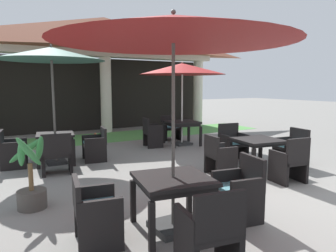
{
  "coord_description": "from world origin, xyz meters",
  "views": [
    {
      "loc": [
        -4.13,
        -3.52,
        1.9
      ],
      "look_at": [
        -0.15,
        3.38,
        0.85
      ],
      "focal_mm": 33.44,
      "sensor_mm": 36.0,
      "label": 1
    }
  ],
  "objects_px": {
    "patio_table_mid_right": "(55,138)",
    "patio_umbrella_mid_right": "(51,55)",
    "patio_table_mid_left": "(258,143)",
    "patio_chair_mid_right_east": "(96,145)",
    "patio_chair_mid_right_south": "(57,155)",
    "patio_chair_mid_left_west": "(219,156)",
    "patio_chair_mid_right_west": "(12,150)",
    "patio_chair_mid_left_east": "(292,148)",
    "patio_chair_mid_left_south": "(290,162)",
    "patio_chair_mid_left_north": "(232,144)",
    "patio_chair_near_foreground_west": "(152,133)",
    "patio_table_near_foreground": "(182,124)",
    "potted_palm_left_edge": "(31,186)",
    "patio_umbrella_near_foreground": "(182,70)",
    "patio_chair_near_foreground_north": "(170,128)",
    "patio_table_far_back": "(173,184)",
    "patio_chair_far_back_east": "(239,191)",
    "patio_chair_far_back_south": "(210,233)",
    "patio_chair_far_back_west": "(95,212)",
    "patio_umbrella_far_back": "(173,31)",
    "terracotta_urn": "(95,141)"
  },
  "relations": [
    {
      "from": "patio_table_mid_right",
      "to": "patio_umbrella_mid_right",
      "type": "bearing_deg",
      "value": -63.43
    },
    {
      "from": "patio_table_mid_left",
      "to": "patio_chair_mid_right_east",
      "type": "bearing_deg",
      "value": 136.67
    },
    {
      "from": "patio_chair_mid_right_south",
      "to": "patio_chair_mid_left_west",
      "type": "bearing_deg",
      "value": -21.84
    },
    {
      "from": "patio_chair_mid_right_west",
      "to": "patio_chair_mid_left_east",
      "type": "bearing_deg",
      "value": 70.28
    },
    {
      "from": "patio_chair_mid_left_east",
      "to": "patio_table_mid_right",
      "type": "height_order",
      "value": "patio_chair_mid_left_east"
    },
    {
      "from": "patio_chair_mid_left_south",
      "to": "patio_chair_mid_left_north",
      "type": "bearing_deg",
      "value": 90.0
    },
    {
      "from": "patio_chair_near_foreground_west",
      "to": "patio_chair_mid_left_east",
      "type": "height_order",
      "value": "patio_chair_near_foreground_west"
    },
    {
      "from": "patio_table_near_foreground",
      "to": "potted_palm_left_edge",
      "type": "distance_m",
      "value": 5.79
    },
    {
      "from": "patio_umbrella_near_foreground",
      "to": "patio_table_mid_right",
      "type": "bearing_deg",
      "value": -172.41
    },
    {
      "from": "patio_table_mid_left",
      "to": "patio_chair_mid_left_south",
      "type": "xyz_separation_m",
      "value": [
        -0.13,
        -0.98,
        -0.2
      ]
    },
    {
      "from": "patio_chair_mid_left_east",
      "to": "potted_palm_left_edge",
      "type": "distance_m",
      "value": 5.64
    },
    {
      "from": "patio_chair_near_foreground_north",
      "to": "potted_palm_left_edge",
      "type": "bearing_deg",
      "value": 49.4
    },
    {
      "from": "patio_chair_mid_left_east",
      "to": "patio_chair_mid_right_east",
      "type": "relative_size",
      "value": 1.05
    },
    {
      "from": "patio_table_far_back",
      "to": "patio_chair_mid_right_east",
      "type": "bearing_deg",
      "value": 86.24
    },
    {
      "from": "patio_chair_mid_left_east",
      "to": "patio_chair_far_back_east",
      "type": "height_order",
      "value": "patio_chair_far_back_east"
    },
    {
      "from": "patio_chair_near_foreground_west",
      "to": "potted_palm_left_edge",
      "type": "bearing_deg",
      "value": -39.38
    },
    {
      "from": "patio_table_near_foreground",
      "to": "patio_table_mid_right",
      "type": "height_order",
      "value": "patio_table_near_foreground"
    },
    {
      "from": "patio_chair_mid_left_north",
      "to": "patio_chair_far_back_south",
      "type": "distance_m",
      "value": 4.94
    },
    {
      "from": "patio_chair_mid_right_west",
      "to": "patio_table_far_back",
      "type": "distance_m",
      "value": 4.85
    },
    {
      "from": "patio_chair_mid_left_west",
      "to": "patio_chair_mid_right_west",
      "type": "height_order",
      "value": "patio_chair_mid_right_west"
    },
    {
      "from": "patio_table_near_foreground",
      "to": "patio_chair_near_foreground_west",
      "type": "bearing_deg",
      "value": 170.92
    },
    {
      "from": "patio_chair_far_back_west",
      "to": "patio_table_near_foreground",
      "type": "bearing_deg",
      "value": 147.55
    },
    {
      "from": "patio_chair_mid_right_south",
      "to": "patio_umbrella_far_back",
      "type": "relative_size",
      "value": 0.3
    },
    {
      "from": "patio_table_mid_left",
      "to": "patio_chair_mid_left_south",
      "type": "height_order",
      "value": "patio_chair_mid_left_south"
    },
    {
      "from": "patio_chair_mid_right_west",
      "to": "patio_chair_mid_right_south",
      "type": "bearing_deg",
      "value": 44.99
    },
    {
      "from": "patio_chair_far_back_east",
      "to": "patio_umbrella_mid_right",
      "type": "bearing_deg",
      "value": 29.21
    },
    {
      "from": "patio_chair_near_foreground_north",
      "to": "patio_table_far_back",
      "type": "distance_m",
      "value": 6.87
    },
    {
      "from": "patio_chair_mid_right_east",
      "to": "patio_chair_far_back_south",
      "type": "distance_m",
      "value": 5.29
    },
    {
      "from": "patio_umbrella_near_foreground",
      "to": "patio_chair_mid_left_west",
      "type": "xyz_separation_m",
      "value": [
        -1.12,
        -3.24,
        -1.97
      ]
    },
    {
      "from": "patio_chair_mid_left_east",
      "to": "patio_chair_mid_left_west",
      "type": "height_order",
      "value": "patio_chair_mid_left_east"
    },
    {
      "from": "patio_umbrella_mid_right",
      "to": "patio_chair_mid_left_north",
      "type": "bearing_deg",
      "value": -25.39
    },
    {
      "from": "patio_chair_mid_left_east",
      "to": "patio_chair_far_back_west",
      "type": "relative_size",
      "value": 1.08
    },
    {
      "from": "patio_chair_near_foreground_west",
      "to": "patio_chair_mid_right_east",
      "type": "bearing_deg",
      "value": -58.48
    },
    {
      "from": "patio_table_near_foreground",
      "to": "patio_umbrella_near_foreground",
      "type": "xyz_separation_m",
      "value": [
        0.0,
        0.0,
        1.72
      ]
    },
    {
      "from": "patio_chair_mid_right_west",
      "to": "patio_chair_mid_left_west",
      "type": "bearing_deg",
      "value": 61.74
    },
    {
      "from": "patio_chair_near_foreground_north",
      "to": "potted_palm_left_edge",
      "type": "height_order",
      "value": "potted_palm_left_edge"
    },
    {
      "from": "patio_chair_near_foreground_north",
      "to": "patio_chair_mid_left_south",
      "type": "xyz_separation_m",
      "value": [
        -0.44,
        -5.34,
        0.02
      ]
    },
    {
      "from": "patio_chair_mid_right_east",
      "to": "patio_umbrella_near_foreground",
      "type": "bearing_deg",
      "value": -68.39
    },
    {
      "from": "patio_chair_mid_left_east",
      "to": "terracotta_urn",
      "type": "bearing_deg",
      "value": 44.05
    },
    {
      "from": "patio_chair_mid_right_south",
      "to": "patio_chair_far_back_east",
      "type": "distance_m",
      "value": 4.07
    },
    {
      "from": "terracotta_urn",
      "to": "patio_umbrella_far_back",
      "type": "bearing_deg",
      "value": -97.52
    },
    {
      "from": "patio_chair_mid_right_east",
      "to": "patio_chair_near_foreground_north",
      "type": "bearing_deg",
      "value": -53.25
    },
    {
      "from": "patio_chair_mid_left_south",
      "to": "terracotta_urn",
      "type": "relative_size",
      "value": 2.07
    },
    {
      "from": "patio_umbrella_mid_right",
      "to": "patio_chair_far_back_south",
      "type": "bearing_deg",
      "value": -84.8
    },
    {
      "from": "patio_chair_mid_left_south",
      "to": "patio_chair_far_back_east",
      "type": "xyz_separation_m",
      "value": [
        -2.01,
        -0.76,
        -0.0
      ]
    },
    {
      "from": "terracotta_urn",
      "to": "patio_chair_near_foreground_north",
      "type": "bearing_deg",
      "value": -0.91
    },
    {
      "from": "patio_umbrella_mid_right",
      "to": "potted_palm_left_edge",
      "type": "height_order",
      "value": "patio_umbrella_mid_right"
    },
    {
      "from": "patio_chair_mid_left_north",
      "to": "patio_chair_far_back_south",
      "type": "bearing_deg",
      "value": 53.73
    },
    {
      "from": "patio_umbrella_mid_right",
      "to": "patio_chair_mid_right_west",
      "type": "relative_size",
      "value": 3.26
    },
    {
      "from": "patio_table_mid_right",
      "to": "potted_palm_left_edge",
      "type": "distance_m",
      "value": 2.84
    }
  ]
}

